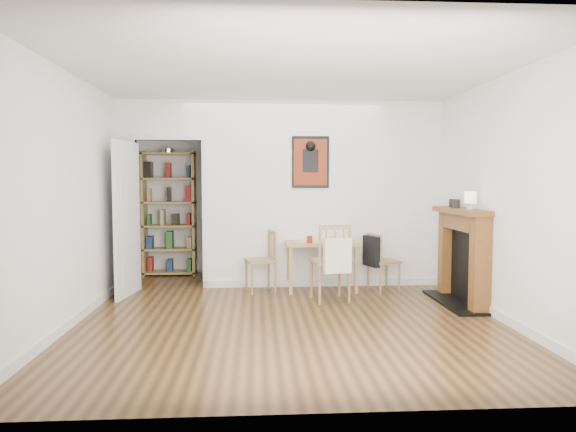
{
  "coord_description": "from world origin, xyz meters",
  "views": [
    {
      "loc": [
        -0.35,
        -5.79,
        1.5
      ],
      "look_at": [
        0.04,
        0.6,
        1.05
      ],
      "focal_mm": 32.0,
      "sensor_mm": 36.0,
      "label": 1
    }
  ],
  "objects": [
    {
      "name": "red_glass",
      "position": [
        0.35,
        0.96,
        0.71
      ],
      "size": [
        0.08,
        0.08,
        0.1
      ],
      "primitive_type": "cylinder",
      "color": "maroon",
      "rests_on": "dining_table"
    },
    {
      "name": "chair_right",
      "position": [
        1.36,
        1.02,
        0.4
      ],
      "size": [
        0.54,
        0.5,
        0.78
      ],
      "color": "#A5814C",
      "rests_on": "ground"
    },
    {
      "name": "ceramic_jar_a",
      "position": [
        2.11,
        0.38,
        1.21
      ],
      "size": [
        0.09,
        0.09,
        0.11
      ],
      "primitive_type": "cylinder",
      "color": "black",
      "rests_on": "fireplace"
    },
    {
      "name": "placemat",
      "position": [
        0.41,
        1.18,
        0.67
      ],
      "size": [
        0.52,
        0.45,
        0.0
      ],
      "primitive_type": "cube",
      "rotation": [
        0.0,
        0.0,
        -0.31
      ],
      "color": "beige",
      "rests_on": "dining_table"
    },
    {
      "name": "notebook",
      "position": [
        0.78,
        1.15,
        0.67
      ],
      "size": [
        0.3,
        0.23,
        0.01
      ],
      "primitive_type": "cube",
      "rotation": [
        0.0,
        0.0,
        -0.09
      ],
      "color": "white",
      "rests_on": "dining_table"
    },
    {
      "name": "ceramic_jar_b",
      "position": [
        2.14,
        0.6,
        1.21
      ],
      "size": [
        0.08,
        0.08,
        0.1
      ],
      "primitive_type": "cylinder",
      "color": "black",
      "rests_on": "fireplace"
    },
    {
      "name": "chair_front",
      "position": [
        0.56,
        0.47,
        0.49
      ],
      "size": [
        0.56,
        0.61,
        0.97
      ],
      "color": "#A5814C",
      "rests_on": "ground"
    },
    {
      "name": "fireplace",
      "position": [
        2.16,
        0.25,
        0.62
      ],
      "size": [
        0.45,
        1.25,
        1.16
      ],
      "color": "brown",
      "rests_on": "ground"
    },
    {
      "name": "chair_left",
      "position": [
        -0.3,
        1.06,
        0.41
      ],
      "size": [
        0.5,
        0.5,
        0.83
      ],
      "color": "#A5814C",
      "rests_on": "ground"
    },
    {
      "name": "room_shell",
      "position": [
        0.1,
        1.34,
        1.3
      ],
      "size": [
        5.2,
        5.2,
        5.2
      ],
      "color": "silver",
      "rests_on": "ground"
    },
    {
      "name": "orange_fruit",
      "position": [
        0.68,
        1.14,
        0.7
      ],
      "size": [
        0.08,
        0.08,
        0.08
      ],
      "primitive_type": "sphere",
      "color": "orange",
      "rests_on": "dining_table"
    },
    {
      "name": "dining_table",
      "position": [
        0.53,
        1.1,
        0.58
      ],
      "size": [
        0.98,
        0.62,
        0.66
      ],
      "color": "#A0834B",
      "rests_on": "ground"
    },
    {
      "name": "bookshelf",
      "position": [
        -1.73,
        2.4,
        0.96
      ],
      "size": [
        0.82,
        0.33,
        1.95
      ],
      "color": "#A0834B",
      "rests_on": "ground"
    },
    {
      "name": "ground",
      "position": [
        0.0,
        0.0,
        0.0
      ],
      "size": [
        5.2,
        5.2,
        0.0
      ],
      "primitive_type": "plane",
      "color": "brown",
      "rests_on": "ground"
    },
    {
      "name": "mantel_lamp",
      "position": [
        2.07,
        -0.11,
        1.29
      ],
      "size": [
        0.14,
        0.14,
        0.22
      ],
      "color": "silver",
      "rests_on": "fireplace"
    }
  ]
}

